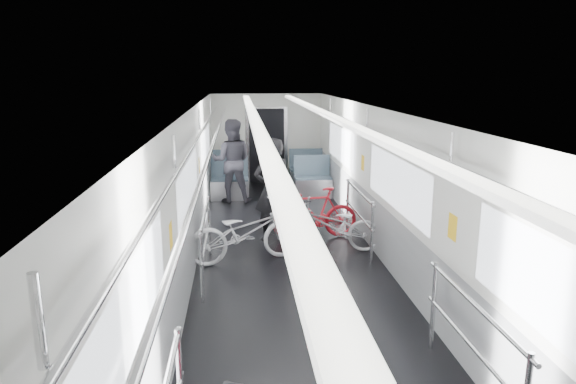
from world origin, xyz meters
The scene contains 7 objects.
car_shell centered at (0.00, 1.78, 1.13)m, with size 3.02×14.01×2.41m.
bike_left_far centered at (-0.69, 0.78, 0.48)m, with size 0.64×1.84×0.97m, color #B5B5BA.
bike_right_mid centered at (0.78, 1.19, 0.43)m, with size 0.57×1.63×0.85m, color #9B9A9F.
bike_right_far centered at (0.58, 1.82, 0.47)m, with size 0.44×1.57×0.94m, color #B51621.
bike_aisle centered at (0.12, 1.71, 0.42)m, with size 0.56×1.62×0.85m, color black.
person_standing centered at (-0.19, 1.81, 0.93)m, with size 0.68×0.44×1.86m, color black.
person_seated centered at (-0.94, 4.75, 0.96)m, with size 0.94×0.73×1.93m, color #27252C.
Camera 1 is at (-0.77, -7.02, 2.95)m, focal length 32.00 mm.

